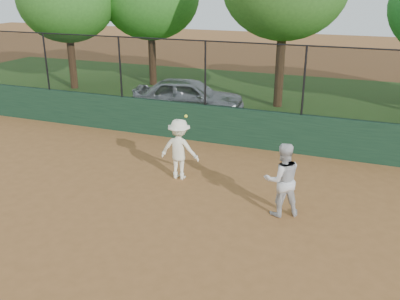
% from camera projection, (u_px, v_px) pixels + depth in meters
% --- Properties ---
extents(ground, '(80.00, 80.00, 0.00)m').
position_uv_depth(ground, '(124.00, 236.00, 9.03)').
color(ground, brown).
rests_on(ground, ground).
extents(back_wall, '(26.00, 0.20, 1.20)m').
position_uv_depth(back_wall, '(220.00, 125.00, 14.05)').
color(back_wall, '#1A3A25').
rests_on(back_wall, ground).
extents(grass_strip, '(36.00, 12.00, 0.01)m').
position_uv_depth(grass_strip, '(264.00, 100.00, 19.49)').
color(grass_strip, '#234816').
rests_on(grass_strip, ground).
extents(parked_car, '(4.50, 2.51, 1.45)m').
position_uv_depth(parked_car, '(189.00, 97.00, 17.01)').
color(parked_car, '#B1B6BB').
rests_on(parked_car, ground).
extents(player_second, '(1.01, 0.94, 1.66)m').
position_uv_depth(player_second, '(282.00, 180.00, 9.60)').
color(player_second, silver).
rests_on(player_second, ground).
extents(player_main, '(1.05, 0.63, 1.83)m').
position_uv_depth(player_main, '(179.00, 149.00, 11.44)').
color(player_main, white).
rests_on(player_main, ground).
extents(fence_assembly, '(26.00, 0.06, 2.00)m').
position_uv_depth(fence_assembly, '(220.00, 73.00, 13.48)').
color(fence_assembly, black).
rests_on(fence_assembly, back_wall).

